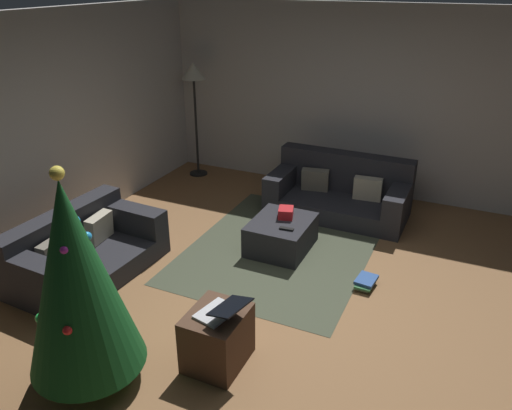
# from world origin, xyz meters

# --- Properties ---
(ground_plane) EXTENTS (6.40, 6.40, 0.00)m
(ground_plane) POSITION_xyz_m (0.00, 0.00, 0.00)
(ground_plane) COLOR brown
(rear_partition) EXTENTS (6.40, 0.12, 2.60)m
(rear_partition) POSITION_xyz_m (0.00, 3.14, 1.30)
(rear_partition) COLOR #BCB7B2
(rear_partition) RESTS_ON ground_plane
(corner_partition) EXTENTS (0.12, 6.40, 2.60)m
(corner_partition) POSITION_xyz_m (3.14, 0.00, 1.30)
(corner_partition) COLOR #B5B0AB
(corner_partition) RESTS_ON ground_plane
(couch_left) EXTENTS (1.62, 0.98, 0.66)m
(couch_left) POSITION_xyz_m (-0.36, 2.24, 0.26)
(couch_left) COLOR #26262B
(couch_left) RESTS_ON ground_plane
(couch_right) EXTENTS (0.90, 1.80, 0.76)m
(couch_right) POSITION_xyz_m (2.25, 0.19, 0.28)
(couch_right) COLOR #26262B
(couch_right) RESTS_ON ground_plane
(ottoman) EXTENTS (0.78, 0.65, 0.36)m
(ottoman) POSITION_xyz_m (0.99, 0.52, 0.18)
(ottoman) COLOR #26262B
(ottoman) RESTS_ON ground_plane
(gift_box) EXTENTS (0.24, 0.22, 0.11)m
(gift_box) POSITION_xyz_m (1.10, 0.51, 0.42)
(gift_box) COLOR red
(gift_box) RESTS_ON ottoman
(tv_remote) EXTENTS (0.06, 0.16, 0.02)m
(tv_remote) POSITION_xyz_m (0.81, 0.38, 0.37)
(tv_remote) COLOR black
(tv_remote) RESTS_ON ottoman
(christmas_tree) EXTENTS (0.88, 0.88, 1.80)m
(christmas_tree) POSITION_xyz_m (-1.56, 1.09, 0.95)
(christmas_tree) COLOR brown
(christmas_tree) RESTS_ON ground_plane
(side_table) EXTENTS (0.52, 0.44, 0.49)m
(side_table) POSITION_xyz_m (-0.98, 0.28, 0.24)
(side_table) COLOR #4C3323
(side_table) RESTS_ON ground_plane
(laptop) EXTENTS (0.39, 0.44, 0.17)m
(laptop) POSITION_xyz_m (-0.99, 0.23, 0.54)
(laptop) COLOR silver
(laptop) RESTS_ON side_table
(book_stack) EXTENTS (0.30, 0.21, 0.10)m
(book_stack) POSITION_xyz_m (0.62, -0.57, 0.05)
(book_stack) COLOR beige
(book_stack) RESTS_ON ground_plane
(corner_lamp) EXTENTS (0.36, 0.36, 1.75)m
(corner_lamp) POSITION_xyz_m (2.66, 2.62, 1.49)
(corner_lamp) COLOR black
(corner_lamp) RESTS_ON ground_plane
(area_rug) EXTENTS (2.60, 2.00, 0.01)m
(area_rug) POSITION_xyz_m (0.99, 0.52, 0.00)
(area_rug) COLOR #424835
(area_rug) RESTS_ON ground_plane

